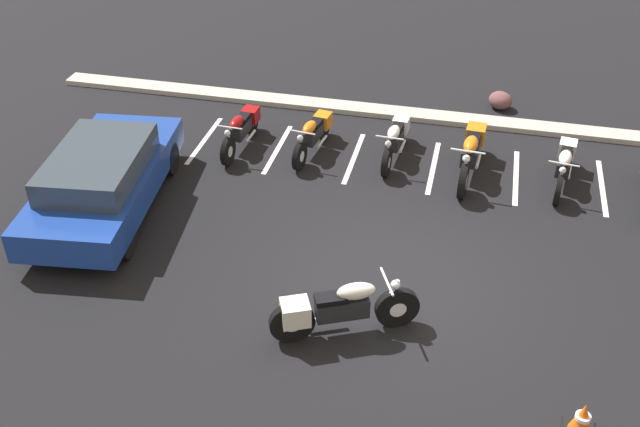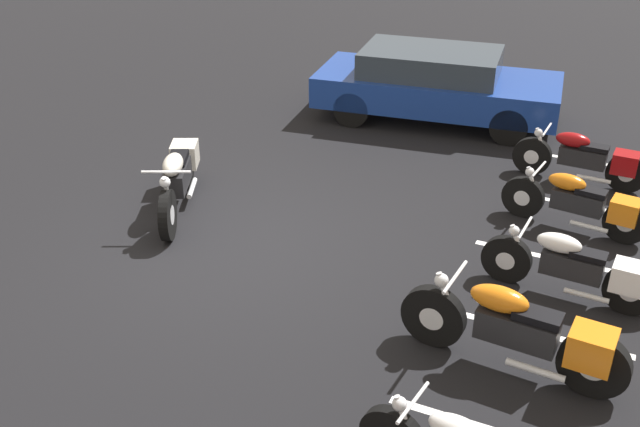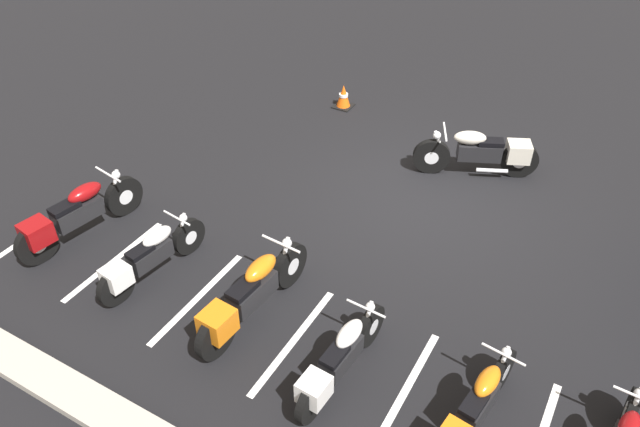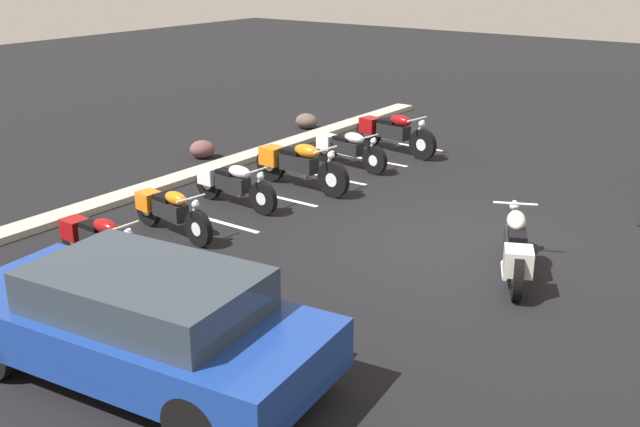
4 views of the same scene
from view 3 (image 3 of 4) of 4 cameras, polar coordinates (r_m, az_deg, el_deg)
The scene contains 13 objects.
ground at distance 11.23m, azimuth 9.37°, elevation 1.42°, with size 60.00×60.00×0.00m, color black.
motorcycle_cream_featured at distance 11.82m, azimuth 14.66°, elevation 5.43°, with size 2.12×1.13×0.90m.
parked_bike_1 at distance 7.71m, azimuth 13.99°, elevation -16.90°, with size 0.61×1.96×0.77m.
parked_bike_2 at distance 7.91m, azimuth 1.72°, elevation -13.23°, with size 0.56×2.00×0.79m.
parked_bike_3 at distance 8.61m, azimuth -6.49°, elevation -7.49°, with size 0.65×2.32×0.91m.
parked_bike_4 at distance 9.56m, azimuth -15.51°, elevation -3.93°, with size 0.63×2.00×0.79m.
parked_bike_5 at distance 10.64m, azimuth -21.57°, elevation -0.17°, with size 0.77×2.29×0.91m.
traffic_cone at distance 13.87m, azimuth 2.16°, elevation 10.61°, with size 0.40×0.40×0.52m.
stall_line_2 at distance 8.21m, azimuth 7.78°, elevation -15.80°, with size 0.10×2.10×0.00m, color white.
stall_line_3 at distance 8.66m, azimuth -2.44°, elevation -11.55°, with size 0.10×2.10×0.00m, color white.
stall_line_4 at distance 9.38m, azimuth -11.12°, elevation -7.56°, with size 0.10×2.10×0.00m, color white.
stall_line_5 at distance 10.32m, azimuth -18.26°, elevation -4.07°, with size 0.10×2.10×0.00m, color white.
stall_line_6 at distance 11.41m, azimuth -24.08°, elevation -1.16°, with size 0.10×2.10×0.00m, color white.
Camera 3 is at (-2.85, 8.66, 6.57)m, focal length 35.00 mm.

